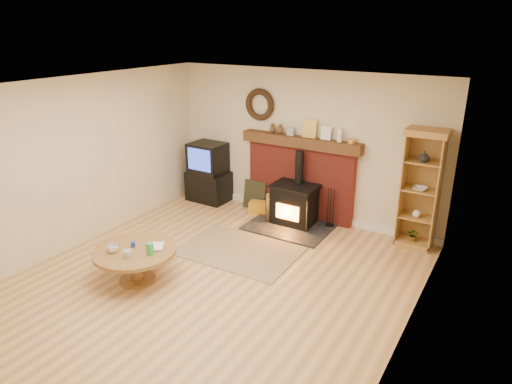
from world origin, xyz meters
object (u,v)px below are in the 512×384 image
Objects in this scene: curio_cabinet at (421,189)px; coffee_table at (135,255)px; tv_unit at (208,173)px; wood_stove at (294,206)px.

curio_cabinet reaches higher than coffee_table.
coffee_table is (-2.99, -3.04, -0.56)m from curio_cabinet.
tv_unit reaches higher than coffee_table.
curio_cabinet is 4.30m from coffee_table.
curio_cabinet is at bearing 1.24° from tv_unit.
tv_unit is (-1.96, 0.20, 0.21)m from wood_stove.
coffee_table is at bearing -71.89° from tv_unit.
wood_stove is 1.26× the size of coffee_table.
tv_unit is at bearing -178.76° from curio_cabinet.
tv_unit is 3.11m from coffee_table.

